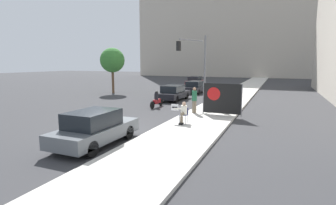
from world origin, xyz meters
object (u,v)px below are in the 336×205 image
traffic_light_pole (194,58)px  motorcycle_on_road (157,100)px  seated_protester (183,112)px  jogger_on_sidewalk (194,100)px  car_on_road_midblock (195,87)px  street_tree_near_curb (112,60)px  car_on_road_distant (195,81)px  pedestrian_behind (219,98)px  protest_banner (222,99)px  parked_car_curbside (95,128)px  car_on_road_nearest (173,93)px

traffic_light_pole → motorcycle_on_road: size_ratio=2.54×
seated_protester → jogger_on_sidewalk: bearing=88.0°
car_on_road_midblock → street_tree_near_curb: street_tree_near_curb is taller
jogger_on_sidewalk → car_on_road_distant: 22.43m
motorcycle_on_road → car_on_road_distant: bearing=98.5°
seated_protester → traffic_light_pole: traffic_light_pole is taller
seated_protester → pedestrian_behind: size_ratio=0.68×
protest_banner → traffic_light_pole: bearing=125.7°
parked_car_curbside → motorcycle_on_road: (-1.75, 9.78, -0.19)m
seated_protester → pedestrian_behind: (0.98, 4.71, 0.26)m
traffic_light_pole → car_on_road_distant: bearing=107.0°
traffic_light_pole → car_on_road_midblock: bearing=106.5°
seated_protester → jogger_on_sidewalk: size_ratio=0.70×
seated_protester → traffic_light_pole: (-1.88, 7.88, 3.12)m
seated_protester → motorcycle_on_road: 6.42m
car_on_road_nearest → motorcycle_on_road: (0.26, -4.20, -0.16)m
car_on_road_distant → jogger_on_sidewalk: bearing=-72.8°
seated_protester → pedestrian_behind: 4.82m
traffic_light_pole → car_on_road_midblock: size_ratio=1.19×
street_tree_near_curb → traffic_light_pole: bearing=-19.8°
car_on_road_distant → motorcycle_on_road: 19.86m
jogger_on_sidewalk → motorcycle_on_road: bearing=-51.4°
traffic_light_pole → car_on_road_distant: size_ratio=1.23×
protest_banner → jogger_on_sidewalk: bearing=-179.6°
seated_protester → car_on_road_midblock: bearing=96.7°
jogger_on_sidewalk → car_on_road_distant: (-6.63, 21.43, -0.29)m
traffic_light_pole → car_on_road_distant: traffic_light_pole is taller
car_on_road_nearest → car_on_road_distant: (-2.68, 15.44, 0.02)m
car_on_road_nearest → street_tree_near_curb: street_tree_near_curb is taller
car_on_road_nearest → street_tree_near_curb: 9.59m
car_on_road_midblock → motorcycle_on_road: size_ratio=2.12×
motorcycle_on_road → pedestrian_behind: bearing=-3.1°
pedestrian_behind → motorcycle_on_road: size_ratio=0.81×
jogger_on_sidewalk → street_tree_near_curb: size_ratio=0.33×
car_on_road_midblock → car_on_road_distant: 9.20m
protest_banner → street_tree_near_curb: bearing=149.1°
jogger_on_sidewalk → street_tree_near_curb: bearing=-60.0°
car_on_road_distant → car_on_road_midblock: bearing=-72.7°
parked_car_curbside → motorcycle_on_road: size_ratio=1.92×
seated_protester → parked_car_curbside: (-2.28, -4.79, -0.05)m
car_on_road_nearest → parked_car_curbside: bearing=-81.8°
traffic_light_pole → car_on_road_midblock: 8.90m
car_on_road_nearest → car_on_road_midblock: size_ratio=0.96×
pedestrian_behind → traffic_light_pole: size_ratio=0.32×
protest_banner → car_on_road_nearest: size_ratio=0.57×
protest_banner → car_on_road_midblock: size_ratio=0.55×
jogger_on_sidewalk → motorcycle_on_road: (-3.68, 1.79, -0.48)m
jogger_on_sidewalk → parked_car_curbside: (-1.93, -7.98, -0.28)m
traffic_light_pole → car_on_road_nearest: bearing=151.7°
jogger_on_sidewalk → car_on_road_nearest: 7.18m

